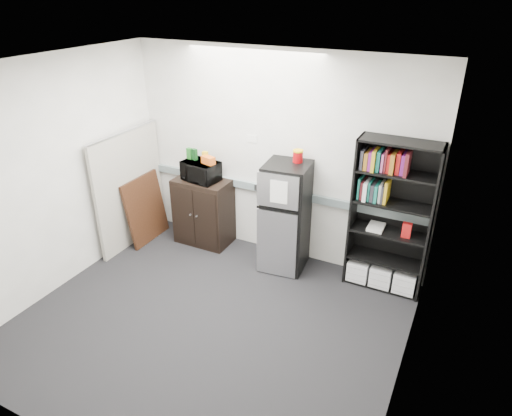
{
  "coord_description": "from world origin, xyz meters",
  "views": [
    {
      "loc": [
        2.22,
        -3.28,
        3.35
      ],
      "look_at": [
        0.13,
        0.9,
        1.04
      ],
      "focal_mm": 32.0,
      "sensor_mm": 36.0,
      "label": 1
    }
  ],
  "objects_px": {
    "cabinet": "(204,211)",
    "microwave": "(201,171)",
    "bookshelf": "(391,219)",
    "refrigerator": "(286,217)",
    "cubicle_partition": "(130,188)"
  },
  "relations": [
    {
      "from": "cubicle_partition",
      "to": "cabinet",
      "type": "relative_size",
      "value": 1.71
    },
    {
      "from": "cabinet",
      "to": "microwave",
      "type": "distance_m",
      "value": 0.61
    },
    {
      "from": "microwave",
      "to": "refrigerator",
      "type": "bearing_deg",
      "value": 4.7
    },
    {
      "from": "cubicle_partition",
      "to": "refrigerator",
      "type": "distance_m",
      "value": 2.21
    },
    {
      "from": "bookshelf",
      "to": "refrigerator",
      "type": "height_order",
      "value": "bookshelf"
    },
    {
      "from": "cabinet",
      "to": "refrigerator",
      "type": "bearing_deg",
      "value": -3.59
    },
    {
      "from": "bookshelf",
      "to": "cabinet",
      "type": "distance_m",
      "value": 2.56
    },
    {
      "from": "cubicle_partition",
      "to": "refrigerator",
      "type": "height_order",
      "value": "cubicle_partition"
    },
    {
      "from": "bookshelf",
      "to": "cubicle_partition",
      "type": "bearing_deg",
      "value": -171.94
    },
    {
      "from": "microwave",
      "to": "refrigerator",
      "type": "height_order",
      "value": "refrigerator"
    },
    {
      "from": "cubicle_partition",
      "to": "refrigerator",
      "type": "xyz_separation_m",
      "value": [
        2.18,
        0.34,
        -0.1
      ]
    },
    {
      "from": "bookshelf",
      "to": "cabinet",
      "type": "xyz_separation_m",
      "value": [
        -2.52,
        -0.06,
        -0.44
      ]
    },
    {
      "from": "bookshelf",
      "to": "refrigerator",
      "type": "relative_size",
      "value": 1.3
    },
    {
      "from": "bookshelf",
      "to": "cubicle_partition",
      "type": "xyz_separation_m",
      "value": [
        -3.43,
        -0.49,
        -0.1
      ]
    },
    {
      "from": "bookshelf",
      "to": "cabinet",
      "type": "bearing_deg",
      "value": -178.54
    }
  ]
}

